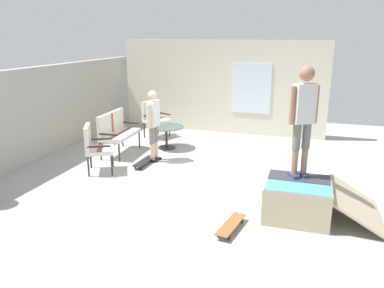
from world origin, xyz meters
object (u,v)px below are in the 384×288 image
(skate_ramp, at_px, (300,194))
(person_skater, at_px, (304,113))
(patio_chair_near_house, at_px, (154,116))
(patio_chair_by_wall, at_px, (94,144))
(patio_bench, at_px, (116,129))
(skateboard_spare, at_px, (231,225))
(skateboard_by_bench, at_px, (144,161))
(person_watching, at_px, (153,121))
(patio_table, at_px, (166,133))

(skate_ramp, height_order, person_skater, person_skater)
(patio_chair_near_house, relative_size, patio_chair_by_wall, 1.00)
(patio_bench, height_order, patio_chair_near_house, same)
(person_skater, bearing_deg, skateboard_spare, 138.31)
(skate_ramp, relative_size, patio_chair_near_house, 1.76)
(patio_bench, bearing_deg, skateboard_spare, -129.43)
(person_skater, bearing_deg, patio_bench, 66.80)
(skateboard_by_bench, bearing_deg, patio_chair_by_wall, 131.64)
(patio_chair_near_house, bearing_deg, patio_bench, 172.17)
(patio_chair_by_wall, relative_size, person_skater, 0.57)
(patio_chair_near_house, distance_m, person_watching, 2.18)
(patio_chair_near_house, xyz_separation_m, skateboard_spare, (-4.62, -3.25, -0.53))
(patio_table, relative_size, skateboard_spare, 1.10)
(patio_bench, bearing_deg, patio_chair_by_wall, -170.81)
(patio_bench, bearing_deg, skateboard_by_bench, -120.44)
(person_watching, relative_size, skateboard_by_bench, 2.02)
(skate_ramp, distance_m, skateboard_by_bench, 3.66)
(patio_bench, distance_m, person_watching, 1.17)
(person_watching, xyz_separation_m, person_skater, (-1.65, -3.28, 0.71))
(patio_chair_near_house, height_order, skateboard_spare, patio_chair_near_house)
(patio_table, distance_m, skateboard_spare, 4.43)
(patio_chair_near_house, distance_m, person_skater, 5.59)
(patio_chair_by_wall, relative_size, skateboard_spare, 1.24)
(patio_chair_near_house, height_order, skateboard_by_bench, patio_chair_near_house)
(skate_ramp, distance_m, person_skater, 1.35)
(skateboard_by_bench, bearing_deg, person_skater, -110.84)
(patio_chair_by_wall, bearing_deg, patio_chair_near_house, -0.54)
(patio_bench, xyz_separation_m, person_skater, (-1.87, -4.37, 1.03))
(patio_chair_by_wall, distance_m, person_watching, 1.43)
(patio_bench, xyz_separation_m, patio_chair_near_house, (1.75, -0.24, -0.00))
(skate_ramp, relative_size, person_skater, 1.01)
(skateboard_spare, bearing_deg, patio_table, 34.24)
(patio_table, bearing_deg, skate_ramp, -128.09)
(skate_ramp, bearing_deg, skateboard_by_bench, 69.12)
(patio_bench, distance_m, skateboard_spare, 4.55)
(skate_ramp, relative_size, skateboard_by_bench, 2.23)
(person_watching, bearing_deg, patio_chair_near_house, 23.41)
(person_skater, distance_m, skateboard_by_bench, 3.92)
(patio_bench, relative_size, patio_table, 1.42)
(person_watching, bearing_deg, person_skater, -116.69)
(skate_ramp, distance_m, person_watching, 3.78)
(skate_ramp, xyz_separation_m, patio_chair_near_house, (3.65, 4.18, 0.31))
(patio_bench, bearing_deg, person_skater, -113.20)
(person_watching, bearing_deg, skateboard_spare, -137.84)
(skateboard_by_bench, distance_m, skateboard_spare, 3.36)
(skateboard_spare, bearing_deg, patio_chair_by_wall, 64.52)
(skate_ramp, bearing_deg, person_watching, 63.36)
(patio_chair_near_house, xyz_separation_m, person_skater, (-3.62, -4.13, 1.03))
(skateboard_by_bench, relative_size, skateboard_spare, 0.98)
(patio_chair_by_wall, height_order, patio_table, patio_chair_by_wall)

